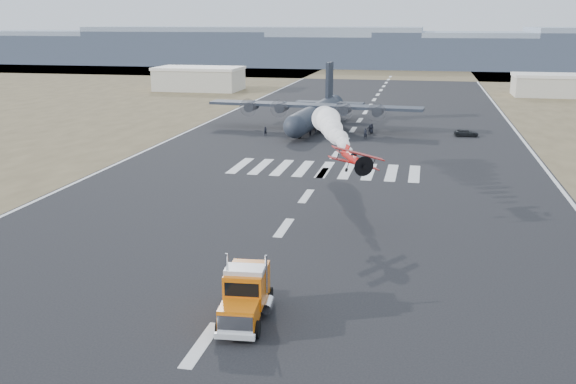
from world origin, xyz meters
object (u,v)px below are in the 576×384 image
(hangar_left, at_px, (199,78))
(crew_e, at_px, (371,128))
(crew_c, at_px, (315,129))
(crew_d, at_px, (370,130))
(hangar_right, at_px, (552,85))
(crew_h, at_px, (321,129))
(transport_aircraft, at_px, (316,112))
(crew_b, at_px, (311,132))
(support_vehicle, at_px, (466,133))
(crew_a, at_px, (365,134))
(aerobatic_biplane, at_px, (354,159))
(crew_g, at_px, (265,131))
(crew_f, at_px, (331,129))
(semi_truck, at_px, (246,293))

(hangar_left, distance_m, crew_e, 85.04)
(crew_c, relative_size, crew_d, 1.05)
(hangar_right, height_order, crew_h, hangar_right)
(transport_aircraft, xyz_separation_m, crew_b, (0.61, -8.89, -2.19))
(hangar_left, relative_size, crew_b, 15.28)
(support_vehicle, height_order, crew_a, crew_a)
(aerobatic_biplane, bearing_deg, crew_h, 87.42)
(support_vehicle, distance_m, crew_g, 35.29)
(support_vehicle, height_order, crew_f, crew_f)
(hangar_right, distance_m, support_vehicle, 73.62)
(crew_c, height_order, crew_d, crew_c)
(crew_a, distance_m, crew_e, 5.98)
(crew_c, bearing_deg, crew_g, -74.65)
(transport_aircraft, xyz_separation_m, crew_c, (0.97, -6.61, -2.05))
(crew_g, bearing_deg, crew_d, -33.12)
(crew_a, distance_m, crew_b, 9.66)
(hangar_left, bearing_deg, transport_aircraft, -53.44)
(crew_f, bearing_deg, crew_h, 68.38)
(aerobatic_biplane, relative_size, crew_h, 3.22)
(crew_a, bearing_deg, aerobatic_biplane, -98.72)
(aerobatic_biplane, height_order, crew_e, aerobatic_biplane)
(hangar_right, xyz_separation_m, crew_g, (-60.43, -75.72, -2.20))
(crew_e, bearing_deg, crew_b, -8.78)
(hangar_left, height_order, crew_b, hangar_left)
(semi_truck, bearing_deg, hangar_left, 105.93)
(hangar_right, relative_size, semi_truck, 2.43)
(crew_e, xyz_separation_m, crew_g, (-18.08, -6.48, -0.06))
(hangar_left, relative_size, aerobatic_biplane, 4.57)
(semi_truck, relative_size, crew_a, 4.57)
(crew_e, bearing_deg, crew_h, -21.72)
(crew_a, bearing_deg, semi_truck, -103.78)
(hangar_left, bearing_deg, hangar_right, 2.92)
(semi_truck, relative_size, crew_h, 5.07)
(crew_d, distance_m, crew_e, 2.17)
(transport_aircraft, distance_m, support_vehicle, 27.60)
(support_vehicle, relative_size, crew_a, 2.30)
(crew_d, bearing_deg, crew_g, 15.63)
(crew_c, xyz_separation_m, crew_e, (9.78, 2.93, -0.07))
(crew_g, bearing_deg, crew_e, -26.93)
(crew_h, bearing_deg, transport_aircraft, 52.45)
(hangar_left, height_order, crew_c, hangar_left)
(crew_d, relative_size, crew_e, 1.03)
(hangar_right, bearing_deg, crew_a, -119.68)
(hangar_right, bearing_deg, crew_b, -125.18)
(crew_b, bearing_deg, crew_d, -42.47)
(crew_b, relative_size, crew_e, 0.92)
(hangar_left, bearing_deg, semi_truck, -69.12)
(semi_truck, bearing_deg, crew_e, 83.60)
(hangar_left, distance_m, crew_b, 83.08)
(support_vehicle, xyz_separation_m, crew_h, (-25.42, -2.59, 0.24))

